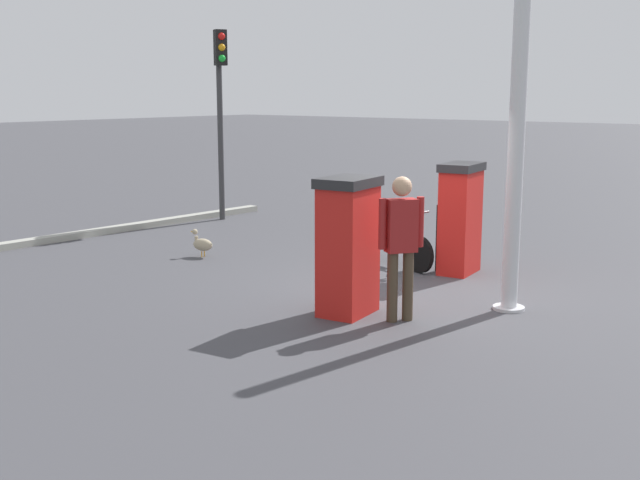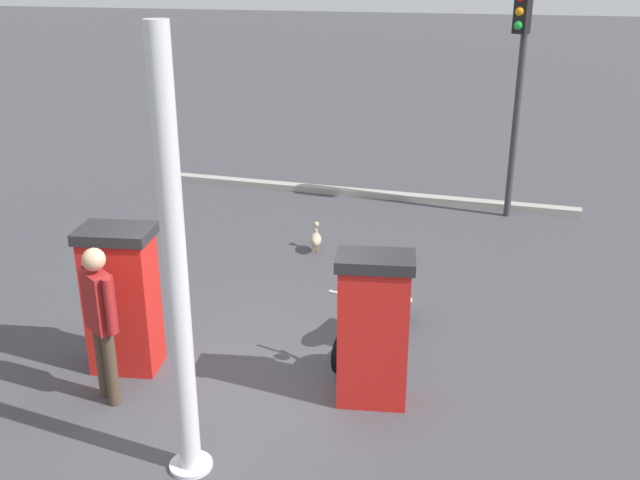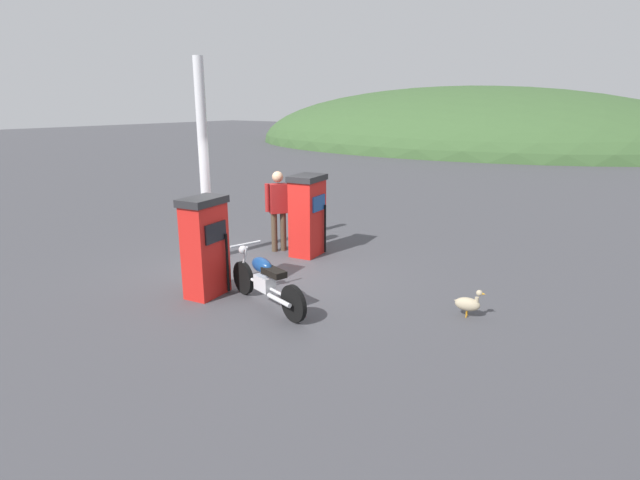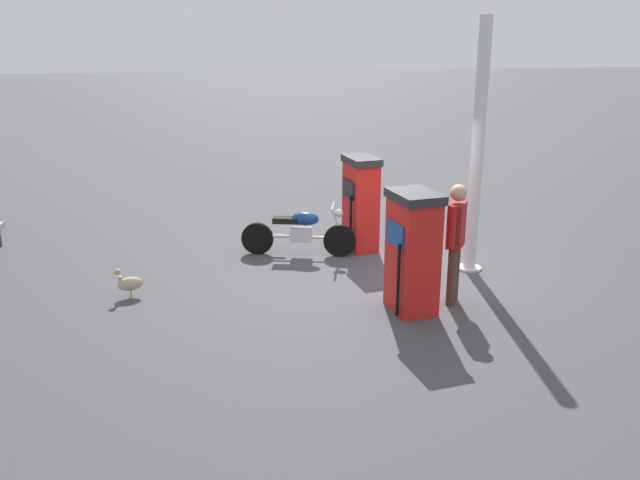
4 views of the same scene
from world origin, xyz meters
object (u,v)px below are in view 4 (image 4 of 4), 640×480
Objects in this scene: fuel_pump_far at (412,251)px; canopy_support_pole at (477,154)px; wandering_duck at (129,283)px; motorcycle_near_pump at (300,231)px; attendant_person at (456,236)px; fuel_pump_near at (361,203)px.

canopy_support_pole is (-1.49, -1.42, 1.06)m from fuel_pump_far.
motorcycle_near_pump is at bearing -152.93° from wandering_duck.
attendant_person is (-1.80, 2.53, 0.57)m from motorcycle_near_pump.
fuel_pump_near is 2.80m from attendant_person.
attendant_person reaches higher than motorcycle_near_pump.
wandering_duck is 0.12× the size of canopy_support_pole.
attendant_person reaches higher than wandering_duck.
attendant_person is 4.79m from wandering_duck.
fuel_pump_far is 3.70× the size of wandering_duck.
fuel_pump_far is at bearing 43.46° from canopy_support_pole.
wandering_duck is (2.79, 1.43, -0.22)m from motorcycle_near_pump.
motorcycle_near_pump is 1.12× the size of attendant_person.
fuel_pump_far is at bearing 162.44° from wandering_duck.
motorcycle_near_pump is 3.14m from wandering_duck.
fuel_pump_near is 0.96× the size of attendant_person.
motorcycle_near_pump is (1.13, -2.66, -0.43)m from fuel_pump_far.
wandering_duck is at bearing -17.56° from fuel_pump_far.
fuel_pump_near is 1.21m from motorcycle_near_pump.
fuel_pump_far is 0.98× the size of attendant_person.
attendant_person is at bearing -168.53° from fuel_pump_far.
fuel_pump_far reaches higher than fuel_pump_near.
canopy_support_pole is at bearing -122.58° from attendant_person.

